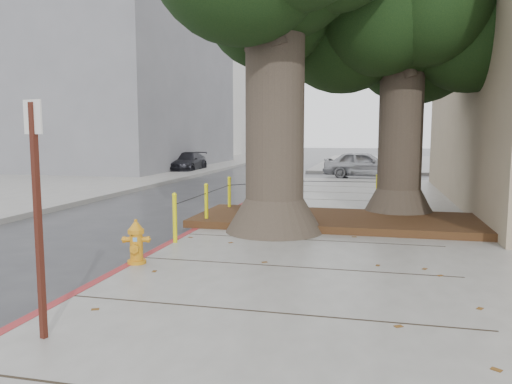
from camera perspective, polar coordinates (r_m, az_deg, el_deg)
ground at (r=7.89m, az=0.38°, el=-9.37°), size 140.00×140.00×0.00m
sidewalk_far at (r=37.70m, az=19.93°, el=3.09°), size 16.00×20.00×0.15m
curb_red at (r=10.77m, az=-7.04°, el=-4.65°), size 0.14×26.00×0.16m
planter_bed at (r=11.49m, az=9.18°, el=-3.18°), size 6.40×2.60×0.16m
building_far_grey at (r=34.02m, az=-16.56°, el=12.87°), size 12.00×16.00×12.00m
building_far_white at (r=55.88m, az=-6.38°, el=12.11°), size 12.00×18.00×15.00m
tree_far at (r=13.06m, az=18.15°, el=18.91°), size 4.50×3.80×7.17m
bollard_ring at (r=12.14m, az=1.04°, el=-0.50°), size 3.79×5.39×0.95m
fire_hydrant at (r=8.07m, az=-13.53°, el=-5.58°), size 0.37×0.36×0.70m
signpost at (r=5.28m, az=-23.72°, el=-1.50°), size 0.23×0.07×2.35m
car_silver at (r=25.19m, az=12.22°, el=3.09°), size 4.02×1.87×1.33m
car_red at (r=27.43m, az=26.55°, el=2.84°), size 4.20×1.74×1.35m
car_dark at (r=28.89m, az=-7.93°, el=3.42°), size 1.74×3.94×1.13m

